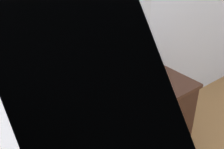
{
  "coord_description": "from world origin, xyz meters",
  "views": [
    {
      "loc": [
        -0.98,
        -1.33,
        1.88
      ],
      "look_at": [
        0.05,
        -0.01,
        0.94
      ],
      "focal_mm": 44.67,
      "sensor_mm": 36.0,
      "label": 1
    }
  ],
  "objects_px": {
    "cell_phone": "(136,107)",
    "laptop": "(84,54)",
    "desk": "(142,119)",
    "book_stack_tall": "(91,77)",
    "book_stack_keyboard_riser": "(103,97)",
    "mug": "(29,125)",
    "keyboard": "(103,82)",
    "computer_mouse": "(122,86)",
    "book_stack_side": "(130,66)"
  },
  "relations": [
    {
      "from": "book_stack_keyboard_riser",
      "to": "book_stack_tall",
      "type": "bearing_deg",
      "value": 73.38
    },
    {
      "from": "computer_mouse",
      "to": "laptop",
      "type": "bearing_deg",
      "value": 137.4
    },
    {
      "from": "book_stack_keyboard_riser",
      "to": "computer_mouse",
      "type": "relative_size",
      "value": 2.47
    },
    {
      "from": "book_stack_tall",
      "to": "cell_phone",
      "type": "xyz_separation_m",
      "value": [
        0.12,
        -0.36,
        -0.11
      ]
    },
    {
      "from": "cell_phone",
      "to": "book_stack_tall",
      "type": "bearing_deg",
      "value": 73.99
    },
    {
      "from": "book_stack_keyboard_riser",
      "to": "laptop",
      "type": "distance_m",
      "value": 0.37
    },
    {
      "from": "book_stack_side",
      "to": "book_stack_keyboard_riser",
      "type": "bearing_deg",
      "value": -152.1
    },
    {
      "from": "keyboard",
      "to": "computer_mouse",
      "type": "relative_size",
      "value": 4.04
    },
    {
      "from": "book_stack_keyboard_riser",
      "to": "laptop",
      "type": "xyz_separation_m",
      "value": [
        0.07,
        0.32,
        0.17
      ]
    },
    {
      "from": "book_stack_keyboard_riser",
      "to": "mug",
      "type": "height_order",
      "value": "book_stack_keyboard_riser"
    },
    {
      "from": "mug",
      "to": "laptop",
      "type": "bearing_deg",
      "value": 21.7
    },
    {
      "from": "book_stack_side",
      "to": "laptop",
      "type": "height_order",
      "value": "laptop"
    },
    {
      "from": "keyboard",
      "to": "cell_phone",
      "type": "xyz_separation_m",
      "value": [
        0.19,
        -0.11,
        -0.21
      ]
    },
    {
      "from": "book_stack_tall",
      "to": "book_stack_keyboard_riser",
      "type": "relative_size",
      "value": 0.99
    },
    {
      "from": "keyboard",
      "to": "cell_phone",
      "type": "distance_m",
      "value": 0.31
    },
    {
      "from": "book_stack_keyboard_riser",
      "to": "mug",
      "type": "relative_size",
      "value": 2.06
    },
    {
      "from": "desk",
      "to": "book_stack_side",
      "type": "bearing_deg",
      "value": 100.16
    },
    {
      "from": "computer_mouse",
      "to": "cell_phone",
      "type": "xyz_separation_m",
      "value": [
        -0.08,
        -0.25,
        -0.01
      ]
    },
    {
      "from": "computer_mouse",
      "to": "mug",
      "type": "xyz_separation_m",
      "value": [
        -0.75,
        -0.03,
        0.03
      ]
    },
    {
      "from": "keyboard",
      "to": "mug",
      "type": "height_order",
      "value": "keyboard"
    },
    {
      "from": "laptop",
      "to": "cell_phone",
      "type": "xyz_separation_m",
      "value": [
        0.12,
        -0.44,
        -0.27
      ]
    },
    {
      "from": "desk",
      "to": "keyboard",
      "type": "bearing_deg",
      "value": -169.38
    },
    {
      "from": "desk",
      "to": "computer_mouse",
      "type": "relative_size",
      "value": 13.56
    },
    {
      "from": "book_stack_side",
      "to": "mug",
      "type": "relative_size",
      "value": 2.04
    },
    {
      "from": "book_stack_tall",
      "to": "keyboard",
      "type": "relative_size",
      "value": 0.6
    },
    {
      "from": "book_stack_side",
      "to": "computer_mouse",
      "type": "distance_m",
      "value": 0.2
    },
    {
      "from": "book_stack_keyboard_riser",
      "to": "cell_phone",
      "type": "bearing_deg",
      "value": -30.69
    },
    {
      "from": "book_stack_keyboard_riser",
      "to": "computer_mouse",
      "type": "height_order",
      "value": "book_stack_keyboard_riser"
    },
    {
      "from": "book_stack_keyboard_riser",
      "to": "book_stack_side",
      "type": "xyz_separation_m",
      "value": [
        0.43,
        0.23,
        -0.01
      ]
    },
    {
      "from": "desk",
      "to": "keyboard",
      "type": "distance_m",
      "value": 0.73
    },
    {
      "from": "keyboard",
      "to": "book_stack_keyboard_riser",
      "type": "bearing_deg",
      "value": 174.23
    },
    {
      "from": "desk",
      "to": "book_stack_side",
      "type": "height_order",
      "value": "book_stack_side"
    },
    {
      "from": "book_stack_side",
      "to": "mug",
      "type": "distance_m",
      "value": 0.92
    },
    {
      "from": "keyboard",
      "to": "cell_phone",
      "type": "bearing_deg",
      "value": -30.28
    },
    {
      "from": "desk",
      "to": "mug",
      "type": "relative_size",
      "value": 11.28
    },
    {
      "from": "computer_mouse",
      "to": "book_stack_side",
      "type": "bearing_deg",
      "value": 30.6
    },
    {
      "from": "desk",
      "to": "book_stack_tall",
      "type": "distance_m",
      "value": 0.62
    },
    {
      "from": "cell_phone",
      "to": "computer_mouse",
      "type": "bearing_deg",
      "value": 37.76
    },
    {
      "from": "book_stack_side",
      "to": "keyboard",
      "type": "relative_size",
      "value": 0.61
    },
    {
      "from": "desk",
      "to": "cell_phone",
      "type": "xyz_separation_m",
      "value": [
        -0.27,
        -0.2,
        0.35
      ]
    },
    {
      "from": "book_stack_tall",
      "to": "cell_phone",
      "type": "relative_size",
      "value": 1.86
    },
    {
      "from": "keyboard",
      "to": "computer_mouse",
      "type": "xyz_separation_m",
      "value": [
        0.27,
        0.14,
        -0.2
      ]
    },
    {
      "from": "laptop",
      "to": "computer_mouse",
      "type": "xyz_separation_m",
      "value": [
        0.2,
        -0.19,
        -0.26
      ]
    },
    {
      "from": "desk",
      "to": "computer_mouse",
      "type": "xyz_separation_m",
      "value": [
        -0.19,
        0.05,
        0.37
      ]
    },
    {
      "from": "book_stack_tall",
      "to": "book_stack_side",
      "type": "distance_m",
      "value": 0.36
    },
    {
      "from": "book_stack_side",
      "to": "computer_mouse",
      "type": "bearing_deg",
      "value": -149.4
    },
    {
      "from": "desk",
      "to": "book_stack_keyboard_riser",
      "type": "distance_m",
      "value": 0.65
    },
    {
      "from": "book_stack_tall",
      "to": "laptop",
      "type": "xyz_separation_m",
      "value": [
        -0.0,
        0.07,
        0.16
      ]
    },
    {
      "from": "cell_phone",
      "to": "laptop",
      "type": "bearing_deg",
      "value": 71.58
    },
    {
      "from": "book_stack_tall",
      "to": "book_stack_side",
      "type": "relative_size",
      "value": 0.99
    }
  ]
}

